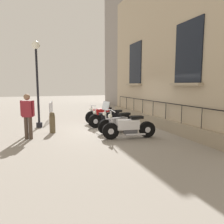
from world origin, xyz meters
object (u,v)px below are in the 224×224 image
object	(u,v)px
bollard	(52,122)
motorcycle_red	(102,114)
pedestrian_standing	(28,114)
motorcycle_white	(129,127)
crowd_barrier	(51,110)
motorcycle_black	(110,118)
lamppost	(37,75)
motorcycle_silver	(118,123)

from	to	relation	value
bollard	motorcycle_red	bearing A→B (deg)	-149.42
motorcycle_red	pedestrian_standing	xyz separation A→B (m)	(3.62, 2.36, 0.52)
motorcycle_red	motorcycle_white	xyz separation A→B (m)	(0.02, 3.53, -0.03)
motorcycle_red	motorcycle_white	bearing A→B (deg)	89.62
crowd_barrier	bollard	bearing A→B (deg)	86.99
motorcycle_black	crowd_barrier	bearing A→B (deg)	-49.71
motorcycle_white	crowd_barrier	bearing A→B (deg)	-65.10
lamppost	bollard	size ratio (longest dim) A/B	4.45
crowd_barrier	motorcycle_silver	bearing A→B (deg)	120.20
lamppost	crowd_barrier	xyz separation A→B (m)	(-0.69, -2.04, -1.92)
motorcycle_white	crowd_barrier	xyz separation A→B (m)	(2.49, -5.37, 0.14)
motorcycle_red	motorcycle_black	bearing A→B (deg)	91.51
motorcycle_black	bollard	distance (m)	2.76
motorcycle_silver	lamppost	bearing A→B (deg)	-35.02
motorcycle_white	pedestrian_standing	bearing A→B (deg)	-18.06
motorcycle_white	crowd_barrier	size ratio (longest dim) A/B	1.11
motorcycle_red	crowd_barrier	distance (m)	3.12
crowd_barrier	pedestrian_standing	distance (m)	4.36
motorcycle_white	bollard	size ratio (longest dim) A/B	2.30
motorcycle_silver	lamppost	world-z (taller)	lamppost
lamppost	crowd_barrier	size ratio (longest dim) A/B	2.16
pedestrian_standing	bollard	bearing A→B (deg)	-140.33
crowd_barrier	pedestrian_standing	size ratio (longest dim) A/B	1.09
motorcycle_red	crowd_barrier	world-z (taller)	crowd_barrier
bollard	pedestrian_standing	world-z (taller)	pedestrian_standing
motorcycle_red	crowd_barrier	xyz separation A→B (m)	(2.52, -1.84, 0.12)
pedestrian_standing	motorcycle_black	bearing A→B (deg)	-161.88
motorcycle_black	bollard	size ratio (longest dim) A/B	2.41
motorcycle_red	crowd_barrier	bearing A→B (deg)	-36.18
bollard	pedestrian_standing	distance (m)	1.30
motorcycle_black	pedestrian_standing	xyz separation A→B (m)	(3.65, 1.19, 0.55)
motorcycle_white	crowd_barrier	world-z (taller)	motorcycle_white
bollard	pedestrian_standing	size ratio (longest dim) A/B	0.53
motorcycle_black	lamppost	world-z (taller)	lamppost
crowd_barrier	lamppost	bearing A→B (deg)	71.19
motorcycle_white	bollard	world-z (taller)	motorcycle_white
motorcycle_red	motorcycle_silver	world-z (taller)	motorcycle_silver
motorcycle_black	bollard	bearing A→B (deg)	8.95
motorcycle_silver	crowd_barrier	size ratio (longest dim) A/B	1.03
motorcycle_silver	motorcycle_white	xyz separation A→B (m)	(-0.01, 1.11, 0.00)
bollard	crowd_barrier	bearing A→B (deg)	-93.01
motorcycle_black	motorcycle_silver	xyz separation A→B (m)	(0.07, 1.26, -0.00)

